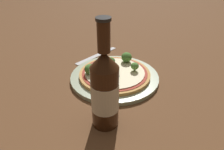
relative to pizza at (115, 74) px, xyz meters
name	(u,v)px	position (x,y,z in m)	size (l,w,h in m)	color
ground_plane	(113,78)	(-0.01, 0.00, -0.02)	(3.00, 3.00, 0.00)	brown
plate	(115,77)	(0.00, 0.00, -0.01)	(0.27, 0.27, 0.01)	#A3B293
pizza	(115,74)	(0.00, 0.00, 0.00)	(0.22, 0.22, 0.01)	tan
broccoli_floret_0	(101,63)	(-0.05, -0.03, 0.02)	(0.02, 0.02, 0.03)	#89A866
broccoli_floret_1	(115,76)	(0.04, -0.02, 0.02)	(0.02, 0.02, 0.02)	#89A866
broccoli_floret_2	(90,69)	(-0.03, -0.07, 0.02)	(0.04, 0.04, 0.03)	#89A866
broccoli_floret_3	(135,66)	(0.02, 0.05, 0.02)	(0.02, 0.02, 0.03)	#89A866
broccoli_floret_4	(111,61)	(-0.05, 0.01, 0.02)	(0.03, 0.03, 0.02)	#89A866
broccoli_floret_5	(127,57)	(-0.04, 0.06, 0.02)	(0.03, 0.03, 0.03)	#89A866
beer_bottle	(105,90)	(0.16, -0.12, 0.08)	(0.06, 0.06, 0.25)	#381E0F
fork	(97,55)	(-0.17, 0.02, -0.02)	(0.08, 0.19, 0.00)	silver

